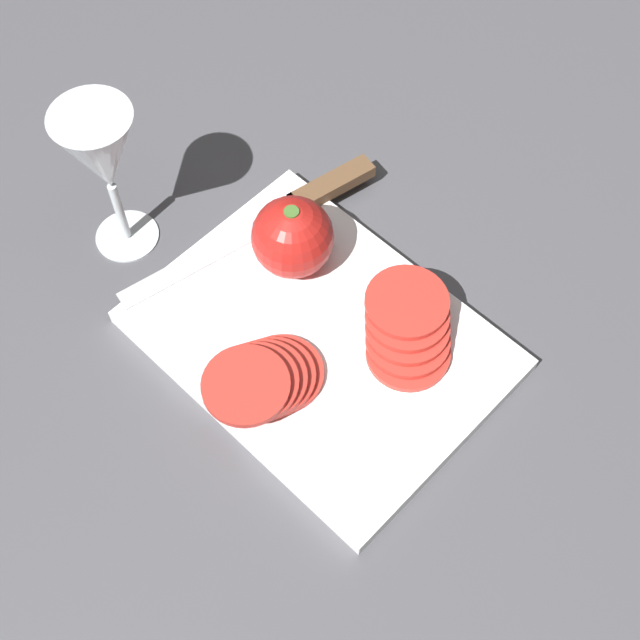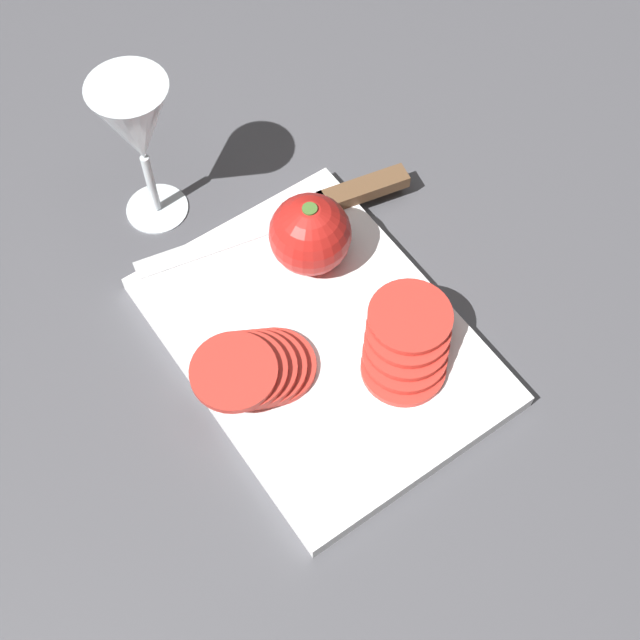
{
  "view_description": "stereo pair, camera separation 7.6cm",
  "coord_description": "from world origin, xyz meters",
  "views": [
    {
      "loc": [
        0.29,
        -0.27,
        0.74
      ],
      "look_at": [
        0.01,
        0.01,
        0.05
      ],
      "focal_mm": 50.0,
      "sensor_mm": 36.0,
      "label": 1
    },
    {
      "loc": [
        0.34,
        -0.22,
        0.74
      ],
      "look_at": [
        0.01,
        0.01,
        0.05
      ],
      "focal_mm": 50.0,
      "sensor_mm": 36.0,
      "label": 2
    }
  ],
  "objects": [
    {
      "name": "knife",
      "position": [
        -0.11,
        0.11,
        0.02
      ],
      "size": [
        0.08,
        0.29,
        0.01
      ],
      "rotation": [
        0.0,
        0.0,
        4.51
      ],
      "color": "silver",
      "rests_on": "cutting_board"
    },
    {
      "name": "tomato_slice_stack_far",
      "position": [
        0.06,
        0.07,
        0.03
      ],
      "size": [
        0.11,
        0.1,
        0.03
      ],
      "color": "red",
      "rests_on": "cutting_board"
    },
    {
      "name": "tomato_slice_stack_near",
      "position": [
        0.01,
        -0.06,
        0.03
      ],
      "size": [
        0.08,
        0.12,
        0.03
      ],
      "color": "red",
      "rests_on": "cutting_board"
    },
    {
      "name": "ground_plane",
      "position": [
        0.0,
        0.0,
        0.0
      ],
      "size": [
        3.0,
        3.0,
        0.0
      ],
      "primitive_type": "plane",
      "color": "#4C4C51"
    },
    {
      "name": "wine_glass",
      "position": [
        -0.22,
        -0.03,
        0.12
      ],
      "size": [
        0.08,
        0.08,
        0.17
      ],
      "color": "silver",
      "rests_on": "ground_plane"
    },
    {
      "name": "whole_tomato",
      "position": [
        -0.07,
        0.06,
        0.06
      ],
      "size": [
        0.08,
        0.08,
        0.08
      ],
      "color": "red",
      "rests_on": "cutting_board"
    },
    {
      "name": "cutting_board",
      "position": [
        0.01,
        0.01,
        0.01
      ],
      "size": [
        0.32,
        0.24,
        0.02
      ],
      "color": "white",
      "rests_on": "ground_plane"
    }
  ]
}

